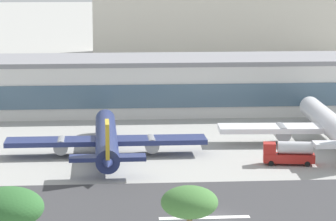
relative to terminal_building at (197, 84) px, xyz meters
The scene contains 10 objects.
ground_plane 84.41m from the terminal_building, 94.61° to the right, with size 1400.00×1400.00×0.00m, color #9E9E99.
runway_strip 85.28m from the terminal_building, 94.56° to the right, with size 800.00×36.97×0.08m, color #38383A.
runway_centreline_dash_4 85.44m from the terminal_building, 95.80° to the right, with size 12.00×1.20×0.01m, color white.
terminal_building is the anchor object (origin of this frame).
distant_hotel_block 126.11m from the terminal_building, 78.77° to the left, with size 98.08×35.83×37.18m, color beige.
airliner_gold_tail_gate_1 51.58m from the terminal_building, 114.20° to the right, with size 34.93×43.19×9.02m.
airliner_blue_tail_gate_2 45.47m from the terminal_building, 62.61° to the right, with size 42.63×48.81×10.18m.
service_fuel_truck_0 56.56m from the terminal_building, 80.76° to the right, with size 8.80×3.90×3.95m.
palm_tree_1 116.01m from the terminal_building, 96.85° to the right, with size 5.37×5.37×12.33m.
palm_tree_2 124.00m from the terminal_building, 104.01° to the right, with size 6.21×6.21×13.88m.
Camera 1 is at (-15.10, -107.01, 32.46)m, focal length 90.50 mm.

